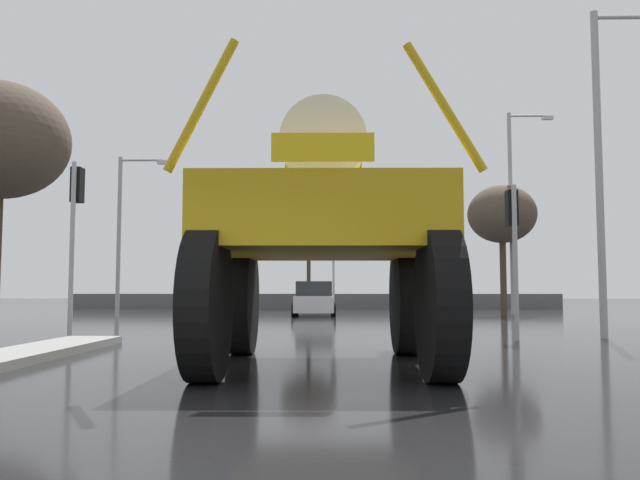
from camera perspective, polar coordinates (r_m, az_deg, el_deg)
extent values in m
plane|color=black|center=(23.22, -1.52, -7.21)|extent=(120.00, 120.00, 0.00)
cylinder|color=black|center=(12.05, -6.76, -5.19)|extent=(0.43, 1.97, 1.97)
cylinder|color=black|center=(12.04, 7.45, -5.18)|extent=(0.43, 1.97, 1.97)
cylinder|color=black|center=(8.48, -9.86, -5.53)|extent=(0.43, 1.97, 1.97)
cylinder|color=black|center=(8.47, 10.40, -5.53)|extent=(0.43, 1.97, 1.97)
cube|color=gold|center=(10.20, 0.31, 1.41)|extent=(3.52, 4.36, 0.96)
cube|color=#A98611|center=(10.78, 0.32, 6.20)|extent=(1.19, 1.47, 0.94)
cylinder|color=silver|center=(9.75, 0.29, 8.18)|extent=(1.23, 1.19, 1.22)
cylinder|color=gold|center=(8.69, -10.31, 11.46)|extent=(0.96, 0.13, 1.76)
cylinder|color=gold|center=(8.66, 10.84, 11.31)|extent=(1.06, 0.13, 1.71)
cube|color=yellow|center=(8.15, 0.25, 8.08)|extent=(1.27, 0.06, 0.36)
cube|color=silver|center=(29.31, -0.50, -5.57)|extent=(1.76, 4.12, 0.70)
cube|color=#23282D|center=(29.15, -0.51, -4.26)|extent=(1.59, 2.12, 0.64)
cylinder|color=black|center=(30.69, -2.06, -5.94)|extent=(0.19, 0.60, 0.60)
cylinder|color=black|center=(30.66, 1.13, -5.94)|extent=(0.19, 0.60, 0.60)
cylinder|color=black|center=(28.00, -2.30, -6.10)|extent=(0.19, 0.60, 0.60)
cylinder|color=black|center=(27.97, 1.20, -6.10)|extent=(0.19, 0.60, 0.60)
cylinder|color=#A8AAAF|center=(16.37, -20.81, -0.82)|extent=(0.11, 0.11, 4.18)
cube|color=black|center=(16.73, -20.39, 4.51)|extent=(0.24, 0.32, 0.84)
sphere|color=red|center=(16.95, -20.13, 5.31)|extent=(0.17, 0.17, 0.17)
sphere|color=#3C2403|center=(16.91, -20.15, 4.41)|extent=(0.17, 0.17, 0.17)
sphere|color=black|center=(16.87, -20.17, 3.50)|extent=(0.17, 0.17, 0.17)
cylinder|color=#A8AAAF|center=(15.72, 16.66, -1.86)|extent=(0.11, 0.11, 3.59)
cube|color=black|center=(16.03, 16.36, 2.68)|extent=(0.24, 0.32, 0.84)
sphere|color=red|center=(16.24, 16.17, 3.54)|extent=(0.17, 0.17, 0.17)
sphere|color=#3C2403|center=(16.21, 16.19, 2.59)|extent=(0.17, 0.17, 0.17)
sphere|color=black|center=(16.18, 16.21, 1.65)|extent=(0.17, 0.17, 0.17)
cylinder|color=#A8AAAF|center=(31.85, 1.18, -3.25)|extent=(0.11, 0.11, 3.53)
cube|color=black|center=(32.11, 1.18, -1.03)|extent=(0.24, 0.32, 0.84)
sphere|color=red|center=(32.32, 1.18, -0.58)|extent=(0.17, 0.17, 0.17)
sphere|color=#3C2403|center=(32.30, 1.18, -1.05)|extent=(0.17, 0.17, 0.17)
sphere|color=black|center=(32.29, 1.18, -1.53)|extent=(0.17, 0.17, 0.17)
cylinder|color=#A8AAAF|center=(32.10, -5.72, -2.68)|extent=(0.11, 0.11, 4.15)
cube|color=black|center=(32.39, -5.66, 0.05)|extent=(0.24, 0.32, 0.84)
sphere|color=red|center=(32.60, -5.61, 0.50)|extent=(0.17, 0.17, 0.17)
sphere|color=#3C2403|center=(32.58, -5.62, 0.03)|extent=(0.17, 0.17, 0.17)
sphere|color=black|center=(32.56, -5.62, -0.45)|extent=(0.17, 0.17, 0.17)
cylinder|color=#A8AAAF|center=(17.31, 23.14, 5.47)|extent=(0.18, 0.18, 8.02)
cylinder|color=#A8AAAF|center=(18.69, 25.54, 17.11)|extent=(1.86, 0.10, 0.10)
cylinder|color=#A8AAAF|center=(29.97, -17.12, 0.34)|extent=(0.18, 0.18, 7.01)
cylinder|color=#A8AAAF|center=(30.14, -15.26, 6.73)|extent=(1.90, 0.10, 0.10)
cube|color=silver|center=(29.86, -13.50, 6.60)|extent=(0.50, 0.24, 0.16)
cylinder|color=#A8AAAF|center=(31.41, 16.31, 2.29)|extent=(0.18, 0.18, 9.38)
cylinder|color=#A8AAAF|center=(32.47, 17.68, 10.27)|extent=(1.78, 0.10, 0.10)
cube|color=silver|center=(32.70, 19.21, 10.02)|extent=(0.50, 0.24, 0.16)
cylinder|color=#473828|center=(30.63, 15.68, -3.07)|extent=(0.28, 0.28, 3.50)
ellipsoid|color=brown|center=(30.82, 15.57, 2.19)|extent=(3.09, 3.09, 2.62)
cylinder|color=#473828|center=(41.63, -1.00, -2.82)|extent=(0.25, 0.25, 4.51)
ellipsoid|color=brown|center=(41.86, -0.99, 1.98)|extent=(3.56, 3.56, 3.03)
cube|color=#59595B|center=(39.22, -0.37, -5.37)|extent=(29.22, 0.24, 0.90)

